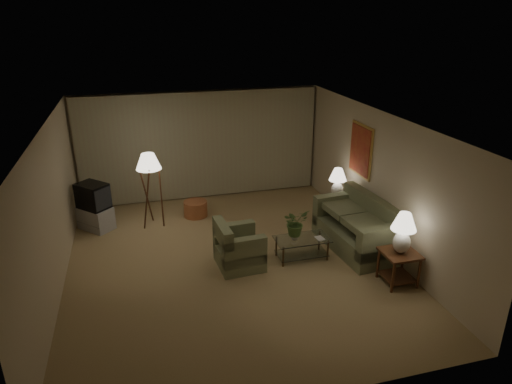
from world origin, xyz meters
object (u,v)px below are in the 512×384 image
at_px(table_lamp_near, 403,229).
at_px(tv_cabinet, 96,218).
at_px(table_lamp_far, 338,180).
at_px(armchair, 239,248).
at_px(ottoman, 196,209).
at_px(side_table_near, 399,262).
at_px(sofa, 355,229).
at_px(crt_tv, 93,196).
at_px(floor_lamp, 151,189).
at_px(side_table_far, 336,205).
at_px(coffee_table, 302,245).
at_px(vase, 295,236).

relative_size(table_lamp_near, tv_cabinet, 0.88).
bearing_deg(table_lamp_far, table_lamp_near, -90.00).
height_order(armchair, ottoman, armchair).
bearing_deg(side_table_near, sofa, 96.34).
bearing_deg(table_lamp_far, ottoman, 159.29).
bearing_deg(crt_tv, ottoman, 48.78).
relative_size(table_lamp_near, floor_lamp, 0.44).
xyz_separation_m(sofa, floor_lamp, (-3.83, 2.14, 0.45)).
xyz_separation_m(sofa, armchair, (-2.38, -0.05, -0.06)).
relative_size(side_table_near, ottoman, 1.11).
relative_size(side_table_far, tv_cabinet, 0.71).
xyz_separation_m(table_lamp_far, ottoman, (-3.01, 1.14, -0.81)).
xyz_separation_m(side_table_near, tv_cabinet, (-5.20, 3.64, -0.17)).
xyz_separation_m(table_lamp_near, floor_lamp, (-3.98, 3.49, -0.17)).
bearing_deg(coffee_table, floor_lamp, 139.98).
distance_m(side_table_near, side_table_far, 2.60).
bearing_deg(side_table_near, table_lamp_near, -90.00).
bearing_deg(vase, sofa, 4.36).
height_order(tv_cabinet, floor_lamp, floor_lamp).
height_order(coffee_table, floor_lamp, floor_lamp).
distance_m(crt_tv, ottoman, 2.27).
bearing_deg(ottoman, tv_cabinet, -177.59).
height_order(sofa, side_table_far, sofa).
distance_m(table_lamp_far, coffee_table, 2.02).
distance_m(sofa, side_table_far, 1.26).
bearing_deg(sofa, side_table_near, 0.98).
bearing_deg(coffee_table, table_lamp_far, 45.80).
relative_size(tv_cabinet, crt_tv, 1.08).
height_order(sofa, coffee_table, sofa).
distance_m(table_lamp_near, ottoman, 4.87).
bearing_deg(vase, ottoman, 121.83).
distance_m(table_lamp_far, vase, 2.05).
height_order(side_table_near, crt_tv, crt_tv).
bearing_deg(tv_cabinet, sofa, 21.94).
bearing_deg(vase, tv_cabinet, 147.36).
height_order(side_table_near, coffee_table, side_table_near).
height_order(table_lamp_far, floor_lamp, floor_lamp).
bearing_deg(tv_cabinet, table_lamp_far, 35.02).
distance_m(armchair, crt_tv, 3.58).
relative_size(ottoman, vase, 3.52).
xyz_separation_m(coffee_table, vase, (-0.15, -0.00, 0.22)).
xyz_separation_m(armchair, vase, (1.07, -0.05, 0.14)).
distance_m(side_table_near, table_lamp_near, 0.62).
relative_size(side_table_near, table_lamp_near, 0.81).
height_order(table_lamp_near, crt_tv, table_lamp_near).
relative_size(sofa, side_table_far, 3.43).
bearing_deg(armchair, coffee_table, -96.26).
xyz_separation_m(side_table_far, coffee_table, (-1.31, -1.35, -0.13)).
bearing_deg(crt_tv, tv_cabinet, 0.00).
distance_m(side_table_far, tv_cabinet, 5.31).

